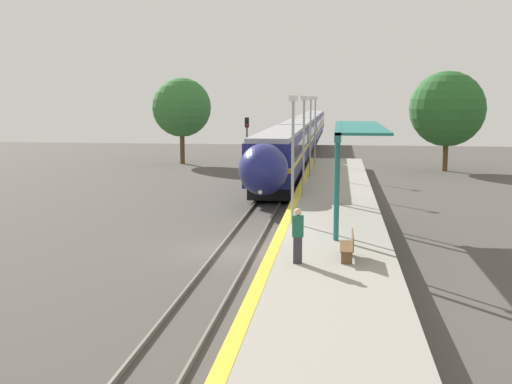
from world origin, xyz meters
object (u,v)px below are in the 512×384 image
platform_bench (349,245)px  lamppost_farthest (315,126)px  lamppost_far (310,131)px  lamppost_mid (304,139)px  railway_signal (247,144)px  lamppost_near (293,151)px  person_waiting (298,234)px  train (303,132)px

platform_bench → lamppost_farthest: lamppost_farthest is taller
lamppost_farthest → lamppost_far: bearing=-90.0°
lamppost_mid → lamppost_farthest: (0.00, 16.65, 0.00)m
lamppost_far → railway_signal: bearing=164.5°
lamppost_far → lamppost_farthest: (0.00, 8.33, 0.00)m
platform_bench → lamppost_far: bearing=95.9°
platform_bench → lamppost_far: (-2.32, 22.56, 2.62)m
railway_signal → lamppost_near: size_ratio=0.89×
platform_bench → person_waiting: 1.89m
train → lamppost_far: 30.77m
lamppost_mid → lamppost_far: bearing=90.0°
lamppost_farthest → platform_bench: bearing=-85.7°
person_waiting → lamppost_near: lamppost_near is taller
train → person_waiting: size_ratio=45.82×
railway_signal → lamppost_farthest: lamppost_farthest is taller
lamppost_mid → lamppost_far: (0.00, 8.33, 0.00)m
person_waiting → railway_signal: bearing=101.9°
person_waiting → train: bearing=93.0°
train → railway_signal: (-2.38, -29.39, 0.68)m
platform_bench → lamppost_far: lamppost_far is taller
railway_signal → lamppost_farthest: (4.52, 7.07, 1.05)m
platform_bench → lamppost_farthest: bearing=94.3°
train → lamppost_mid: lamppost_mid is taller
lamppost_near → lamppost_mid: (0.00, 8.33, 0.00)m
person_waiting → lamppost_mid: (-0.65, 14.99, 2.15)m
train → lamppost_farthest: bearing=-84.5°
train → lamppost_near: size_ratio=15.35×
railway_signal → lamppost_far: lamppost_far is taller
lamppost_far → person_waiting: bearing=-88.4°
person_waiting → railway_signal: 25.13m
train → lamppost_mid: 39.07m
person_waiting → lamppost_far: lamppost_far is taller
lamppost_farthest → railway_signal: bearing=-122.6°
person_waiting → lamppost_far: 23.42m
person_waiting → lamppost_farthest: 31.72m
lamppost_near → lamppost_far: 16.65m
platform_bench → lamppost_far: size_ratio=0.32×
train → railway_signal: size_ratio=17.28×
lamppost_mid → lamppost_far: size_ratio=1.00×
person_waiting → lamppost_near: (-0.65, 6.66, 2.15)m
lamppost_mid → platform_bench: bearing=-80.7°
train → lamppost_near: bearing=-87.4°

